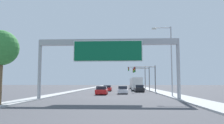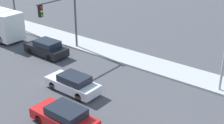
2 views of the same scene
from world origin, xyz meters
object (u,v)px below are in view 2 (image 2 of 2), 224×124
(car_near_left, at_px, (73,84))
(traffic_light_near_intersection, at_px, (63,15))
(car_near_right, at_px, (65,117))
(car_mid_center, at_px, (46,48))

(car_near_left, xyz_separation_m, traffic_light_near_intersection, (5.16, 6.16, 3.14))
(car_near_right, relative_size, traffic_light_near_intersection, 0.81)
(car_near_right, xyz_separation_m, car_near_left, (3.50, 2.75, -0.01))
(car_near_right, bearing_deg, traffic_light_near_intersection, 45.78)
(car_near_right, xyz_separation_m, car_mid_center, (7.00, 9.77, 0.04))
(car_near_right, xyz_separation_m, traffic_light_near_intersection, (8.66, 8.90, 3.13))
(car_near_right, distance_m, car_near_left, 4.45)
(traffic_light_near_intersection, bearing_deg, car_mid_center, 152.46)
(car_near_left, distance_m, car_mid_center, 7.85)
(car_near_right, bearing_deg, car_near_left, 38.11)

